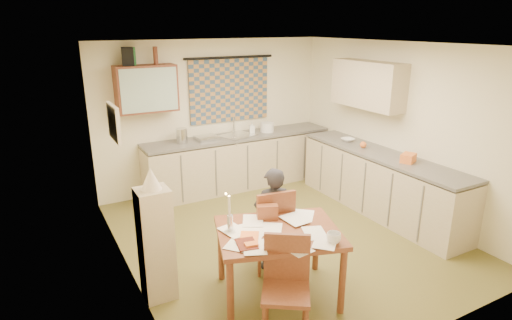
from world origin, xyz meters
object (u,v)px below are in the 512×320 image
shelf_stand (156,245)px  stove (418,202)px  dining_table (278,263)px  counter_back (240,162)px  person (272,219)px  counter_right (379,183)px  chair_far (269,242)px

shelf_stand → stove: bearing=-4.0°
stove → dining_table: stove is taller
counter_back → shelf_stand: shelf_stand is taller
stove → person: 2.22m
stove → dining_table: bearing=-172.3°
person → shelf_stand: (-1.33, 0.07, -0.01)m
counter_back → counter_right: bearing=-55.0°
counter_right → chair_far: 2.30m
stove → dining_table: 2.47m
chair_far → counter_back: bearing=-101.4°
counter_right → chair_far: bearing=-166.4°
stove → person: size_ratio=0.70×
counter_back → dining_table: 3.21m
counter_back → chair_far: (-0.87, -2.49, -0.14)m
person → chair_far: bearing=-34.2°
stove → person: bearing=175.5°
counter_right → shelf_stand: bearing=-172.1°
counter_back → chair_far: 2.64m
counter_back → shelf_stand: 3.27m
counter_back → person: 2.66m
stove → shelf_stand: 3.55m
chair_far → counter_right: bearing=-158.6°
chair_far → shelf_stand: bearing=5.8°
person → shelf_stand: bearing=8.1°
dining_table → person: bearing=83.3°
counter_back → counter_right: 2.38m
counter_back → shelf_stand: size_ratio=2.74×
dining_table → person: size_ratio=1.18×
counter_back → person: (-0.85, -2.51, 0.16)m
person → shelf_stand: 1.33m
counter_back → shelf_stand: bearing=-131.7°
chair_far → dining_table: bearing=76.1°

